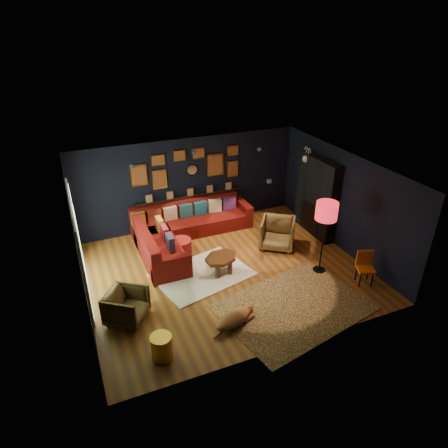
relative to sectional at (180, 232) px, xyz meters
name	(u,v)px	position (x,y,z in m)	size (l,w,h in m)	color
floor	(227,271)	(0.61, -1.81, -0.32)	(6.50, 6.50, 0.00)	#935C1E
room_walls	(227,213)	(0.61, -1.81, 1.27)	(6.50, 6.50, 6.50)	black
sectional	(180,232)	(0.00, 0.00, 0.00)	(3.41, 2.69, 0.86)	maroon
ledge	(190,196)	(0.61, 0.87, 0.60)	(3.20, 0.12, 0.04)	black
gallery_wall	(188,166)	(0.60, 0.91, 1.48)	(3.15, 0.04, 1.02)	gold
sunburst_mirror	(192,170)	(0.71, 0.91, 1.38)	(0.47, 0.16, 0.47)	silver
fireplace	(316,199)	(3.71, -0.91, 0.70)	(0.31, 1.60, 2.20)	black
deer_head	(311,158)	(3.75, -0.41, 1.73)	(0.50, 0.28, 0.45)	white
sliding_door	(79,247)	(-2.60, -1.21, 0.78)	(0.06, 2.80, 2.20)	white
ceiling_spots	(213,161)	(0.61, -1.01, 2.24)	(3.30, 2.50, 0.06)	black
shag_rug	(202,274)	(0.02, -1.72, -0.31)	(2.18, 1.58, 0.03)	white
leopard_rug	(294,307)	(1.41, -3.61, -0.31)	(3.07, 2.19, 0.02)	tan
coffee_table	(221,260)	(0.47, -1.82, 0.06)	(1.06, 0.94, 0.44)	#573018
pouf	(181,246)	(-0.16, -0.57, -0.11)	(0.56, 0.56, 0.36)	maroon
armchair_left	(126,305)	(-1.94, -2.63, 0.06)	(0.74, 0.70, 0.77)	#A47B40
armchair_right	(278,232)	(2.33, -1.25, 0.12)	(0.86, 0.80, 0.88)	#A47B40
gold_stool	(162,347)	(-1.55, -3.90, -0.07)	(0.40, 0.40, 0.50)	gold
orange_chair	(365,265)	(3.39, -3.43, 0.14)	(0.48, 0.48, 0.79)	black
floor_lamp	(326,214)	(2.72, -2.66, 1.23)	(0.50, 0.50, 1.83)	black
dog	(233,317)	(-0.01, -3.61, -0.11)	(1.22, 0.60, 0.39)	#A7673C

